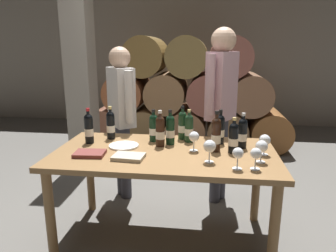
{
  "coord_description": "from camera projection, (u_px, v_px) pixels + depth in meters",
  "views": [
    {
      "loc": [
        0.31,
        -2.27,
        1.55
      ],
      "look_at": [
        0.0,
        0.2,
        0.91
      ],
      "focal_mm": 33.56,
      "sensor_mm": 36.0,
      "label": 1
    }
  ],
  "objects": [
    {
      "name": "ground_plane",
      "position": [
        165.0,
        238.0,
        2.6
      ],
      "size": [
        14.0,
        14.0,
        0.0
      ],
      "primitive_type": "plane",
      "color": "#66635E"
    },
    {
      "name": "cellar_back_wall",
      "position": [
        193.0,
        53.0,
        6.29
      ],
      "size": [
        10.0,
        0.24,
        2.8
      ],
      "primitive_type": "cube",
      "color": "gray",
      "rests_on": "ground_plane"
    },
    {
      "name": "barrel_stack",
      "position": [
        187.0,
        98.0,
        4.91
      ],
      "size": [
        3.12,
        0.9,
        1.69
      ],
      "color": "brown",
      "rests_on": "ground_plane"
    },
    {
      "name": "stone_pillar",
      "position": [
        80.0,
        66.0,
        3.97
      ],
      "size": [
        0.32,
        0.32,
        2.6
      ],
      "primitive_type": "cube",
      "color": "gray",
      "rests_on": "ground_plane"
    },
    {
      "name": "dining_table",
      "position": [
        165.0,
        162.0,
        2.44
      ],
      "size": [
        1.7,
        0.9,
        0.76
      ],
      "color": "olive",
      "rests_on": "ground_plane"
    },
    {
      "name": "wine_bottle_0",
      "position": [
        220.0,
        129.0,
        2.58
      ],
      "size": [
        0.07,
        0.07,
        0.29
      ],
      "color": "black",
      "rests_on": "dining_table"
    },
    {
      "name": "wine_bottle_1",
      "position": [
        189.0,
        128.0,
        2.62
      ],
      "size": [
        0.07,
        0.07,
        0.28
      ],
      "color": "#19381E",
      "rests_on": "dining_table"
    },
    {
      "name": "wine_bottle_2",
      "position": [
        170.0,
        129.0,
        2.56
      ],
      "size": [
        0.07,
        0.07,
        0.29
      ],
      "color": "black",
      "rests_on": "dining_table"
    },
    {
      "name": "wine_bottle_3",
      "position": [
        233.0,
        137.0,
        2.35
      ],
      "size": [
        0.07,
        0.07,
        0.27
      ],
      "color": "black",
      "rests_on": "dining_table"
    },
    {
      "name": "wine_bottle_4",
      "position": [
        182.0,
        125.0,
        2.7
      ],
      "size": [
        0.07,
        0.07,
        0.29
      ],
      "color": "#19381E",
      "rests_on": "dining_table"
    },
    {
      "name": "wine_bottle_5",
      "position": [
        154.0,
        127.0,
        2.64
      ],
      "size": [
        0.07,
        0.07,
        0.27
      ],
      "color": "black",
      "rests_on": "dining_table"
    },
    {
      "name": "wine_bottle_6",
      "position": [
        160.0,
        131.0,
        2.51
      ],
      "size": [
        0.07,
        0.07,
        0.29
      ],
      "color": "black",
      "rests_on": "dining_table"
    },
    {
      "name": "wine_bottle_7",
      "position": [
        242.0,
        133.0,
        2.46
      ],
      "size": [
        0.07,
        0.07,
        0.28
      ],
      "color": "black",
      "rests_on": "dining_table"
    },
    {
      "name": "wine_bottle_8",
      "position": [
        89.0,
        128.0,
        2.59
      ],
      "size": [
        0.07,
        0.07,
        0.3
      ],
      "color": "black",
      "rests_on": "dining_table"
    },
    {
      "name": "wine_bottle_9",
      "position": [
        111.0,
        125.0,
        2.71
      ],
      "size": [
        0.07,
        0.07,
        0.29
      ],
      "color": "black",
      "rests_on": "dining_table"
    },
    {
      "name": "wine_bottle_10",
      "position": [
        216.0,
        134.0,
        2.38
      ],
      "size": [
        0.07,
        0.07,
        0.32
      ],
      "color": "black",
      "rests_on": "dining_table"
    },
    {
      "name": "wine_glass_0",
      "position": [
        265.0,
        141.0,
        2.31
      ],
      "size": [
        0.08,
        0.08,
        0.16
      ],
      "color": "white",
      "rests_on": "dining_table"
    },
    {
      "name": "wine_glass_1",
      "position": [
        194.0,
        137.0,
        2.4
      ],
      "size": [
        0.08,
        0.08,
        0.15
      ],
      "color": "white",
      "rests_on": "dining_table"
    },
    {
      "name": "wine_glass_2",
      "position": [
        256.0,
        154.0,
        2.03
      ],
      "size": [
        0.07,
        0.07,
        0.15
      ],
      "color": "white",
      "rests_on": "dining_table"
    },
    {
      "name": "wine_glass_3",
      "position": [
        210.0,
        147.0,
        2.16
      ],
      "size": [
        0.09,
        0.09,
        0.16
      ],
      "color": "white",
      "rests_on": "dining_table"
    },
    {
      "name": "wine_glass_4",
      "position": [
        262.0,
        147.0,
        2.16
      ],
      "size": [
        0.08,
        0.08,
        0.16
      ],
      "color": "white",
      "rests_on": "dining_table"
    },
    {
      "name": "wine_glass_5",
      "position": [
        238.0,
        154.0,
        2.04
      ],
      "size": [
        0.07,
        0.07,
        0.15
      ],
      "color": "white",
      "rests_on": "dining_table"
    },
    {
      "name": "tasting_notebook",
      "position": [
        129.0,
        157.0,
        2.25
      ],
      "size": [
        0.23,
        0.18,
        0.03
      ],
      "primitive_type": "cube",
      "rotation": [
        0.0,
        0.0,
        -0.07
      ],
      "color": "#B2A893",
      "rests_on": "dining_table"
    },
    {
      "name": "leather_ledger",
      "position": [
        90.0,
        154.0,
        2.32
      ],
      "size": [
        0.23,
        0.17,
        0.03
      ],
      "primitive_type": "cube",
      "rotation": [
        0.0,
        0.0,
        0.07
      ],
      "color": "brown",
      "rests_on": "dining_table"
    },
    {
      "name": "serving_plate",
      "position": [
        124.0,
        146.0,
        2.53
      ],
      "size": [
        0.24,
        0.24,
        0.01
      ],
      "primitive_type": "cylinder",
      "color": "white",
      "rests_on": "dining_table"
    },
    {
      "name": "sommelier_presenting",
      "position": [
        221.0,
        100.0,
        3.01
      ],
      "size": [
        0.32,
        0.44,
        1.72
      ],
      "color": "#383842",
      "rests_on": "ground_plane"
    },
    {
      "name": "taster_seated_left",
      "position": [
        122.0,
        110.0,
        3.13
      ],
      "size": [
        0.34,
        0.41,
        1.54
      ],
      "color": "#383842",
      "rests_on": "ground_plane"
    }
  ]
}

